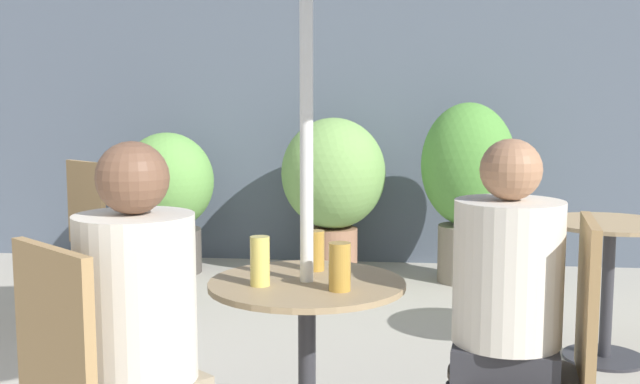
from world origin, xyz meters
TOP-DOWN VIEW (x-y plane):
  - storefront_wall at (0.00, 3.49)m, footprint 10.00×0.06m
  - cafe_table_near at (0.24, -0.08)m, footprint 0.66×0.66m
  - cafe_table_far at (1.58, 1.30)m, footprint 0.64×0.64m
  - bistro_chair_1 at (1.02, -0.19)m, footprint 0.45×0.44m
  - bistro_chair_2 at (-1.24, 1.76)m, footprint 0.49×0.50m
  - seated_person_0 at (-0.15, -0.57)m, footprint 0.41×0.41m
  - seated_person_1 at (0.87, -0.17)m, footprint 0.37×0.34m
  - beer_glass_0 at (0.10, -0.15)m, footprint 0.06×0.06m
  - beer_glass_1 at (0.36, -0.19)m, footprint 0.07×0.07m
  - beer_glass_2 at (0.25, 0.09)m, footprint 0.06×0.06m
  - potted_plant_0 at (-1.20, 2.93)m, footprint 0.69×0.69m
  - potted_plant_1 at (0.04, 3.00)m, footprint 0.77×0.77m
  - potted_plant_2 at (1.02, 2.88)m, footprint 0.66×0.66m

SIDE VIEW (x-z plane):
  - cafe_table_far at x=1.58m, z-range 0.15..0.85m
  - cafe_table_near at x=0.24m, z-range 0.16..0.86m
  - bistro_chair_1 at x=1.02m, z-range 0.08..1.03m
  - bistro_chair_2 at x=-1.24m, z-range 0.08..1.03m
  - potted_plant_0 at x=-1.20m, z-range 0.07..1.13m
  - seated_person_1 at x=0.87m, z-range 0.11..1.30m
  - potted_plant_1 at x=0.04m, z-range 0.13..1.30m
  - seated_person_0 at x=-0.15m, z-range 0.11..1.31m
  - potted_plant_2 at x=1.02m, z-range 0.11..1.40m
  - beer_glass_2 at x=0.25m, z-range 0.71..0.85m
  - beer_glass_1 at x=0.36m, z-range 0.71..0.86m
  - beer_glass_0 at x=0.10m, z-range 0.71..0.87m
  - storefront_wall at x=0.00m, z-range 0.00..3.00m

